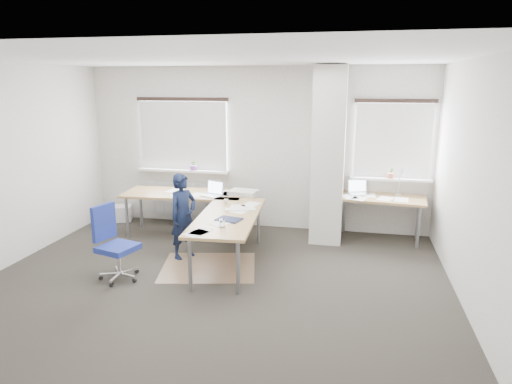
% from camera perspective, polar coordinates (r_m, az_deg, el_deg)
% --- Properties ---
extents(ground, '(6.00, 6.00, 0.00)m').
position_cam_1_polar(ground, '(6.04, -5.23, -11.20)').
color(ground, '#292621').
rests_on(ground, ground).
extents(room_shell, '(6.04, 5.04, 2.82)m').
position_cam_1_polar(room_shell, '(5.93, -2.60, 6.00)').
color(room_shell, '#B7B1A7').
rests_on(room_shell, ground).
extents(floor_mat, '(1.48, 1.33, 0.01)m').
position_cam_1_polar(floor_mat, '(6.51, -5.95, -9.33)').
color(floor_mat, brown).
rests_on(floor_mat, ground).
extents(white_crate, '(0.55, 0.47, 0.28)m').
position_cam_1_polar(white_crate, '(8.92, -16.80, -2.55)').
color(white_crate, white).
rests_on(white_crate, ground).
extents(desk_main, '(2.57, 2.62, 0.96)m').
position_cam_1_polar(desk_main, '(7.03, -6.07, -1.64)').
color(desk_main, olive).
rests_on(desk_main, ground).
extents(desk_side, '(1.46, 0.84, 1.22)m').
position_cam_1_polar(desk_side, '(7.63, 15.28, -0.90)').
color(desk_side, olive).
rests_on(desk_side, ground).
extents(task_chair, '(0.55, 0.54, 0.99)m').
position_cam_1_polar(task_chair, '(6.30, -17.02, -8.00)').
color(task_chair, navy).
rests_on(task_chair, ground).
extents(person, '(0.49, 0.55, 1.26)m').
position_cam_1_polar(person, '(6.72, -9.07, -3.01)').
color(person, black).
rests_on(person, ground).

